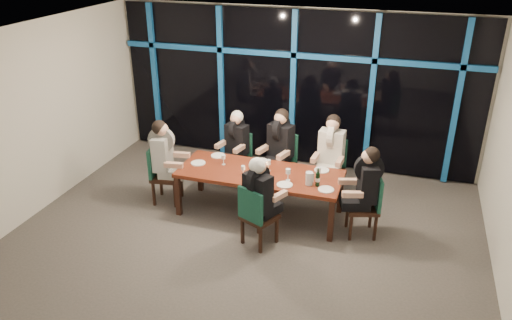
% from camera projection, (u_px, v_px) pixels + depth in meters
% --- Properties ---
extents(room, '(7.04, 7.00, 3.02)m').
position_uv_depth(room, '(242.00, 112.00, 6.67)').
color(room, '#58524E').
rests_on(room, ground).
extents(window_wall, '(6.86, 0.43, 2.94)m').
position_uv_depth(window_wall, '(294.00, 87.00, 9.40)').
color(window_wall, black).
rests_on(window_wall, ground).
extents(dining_table, '(2.60, 1.00, 0.75)m').
position_uv_depth(dining_table, '(260.00, 176.00, 7.93)').
color(dining_table, maroon).
rests_on(dining_table, ground).
extents(chair_far_left, '(0.52, 0.52, 0.94)m').
position_uv_depth(chair_far_left, '(238.00, 155.00, 9.06)').
color(chair_far_left, black).
rests_on(chair_far_left, ground).
extents(chair_far_mid, '(0.59, 0.59, 1.02)m').
position_uv_depth(chair_far_mid, '(282.00, 158.00, 8.82)').
color(chair_far_mid, black).
rests_on(chair_far_mid, ground).
extents(chair_far_right, '(0.50, 0.50, 1.01)m').
position_uv_depth(chair_far_right, '(331.00, 165.00, 8.57)').
color(chair_far_right, black).
rests_on(chair_far_right, ground).
extents(chair_end_left, '(0.53, 0.53, 1.00)m').
position_uv_depth(chair_end_left, '(161.00, 171.00, 8.36)').
color(chair_end_left, black).
rests_on(chair_end_left, ground).
extents(chair_end_right, '(0.57, 0.57, 0.98)m').
position_uv_depth(chair_end_right, '(369.00, 202.00, 7.43)').
color(chair_end_right, black).
rests_on(chair_end_right, ground).
extents(chair_near_mid, '(0.59, 0.59, 0.96)m').
position_uv_depth(chair_near_mid, '(256.00, 214.00, 7.15)').
color(chair_near_mid, black).
rests_on(chair_near_mid, ground).
extents(diner_far_left, '(0.52, 0.63, 0.91)m').
position_uv_depth(diner_far_left, '(236.00, 137.00, 8.84)').
color(diner_far_left, black).
rests_on(diner_far_left, ground).
extents(diner_far_mid, '(0.60, 0.69, 0.99)m').
position_uv_depth(diner_far_mid, '(280.00, 139.00, 8.58)').
color(diner_far_mid, black).
rests_on(diner_far_mid, ground).
extents(diner_far_right, '(0.52, 0.65, 0.99)m').
position_uv_depth(diner_far_right, '(331.00, 145.00, 8.33)').
color(diner_far_right, silver).
rests_on(diner_far_right, ground).
extents(diner_end_left, '(0.66, 0.54, 0.97)m').
position_uv_depth(diner_end_left, '(164.00, 150.00, 8.19)').
color(diner_end_left, black).
rests_on(diner_end_left, ground).
extents(diner_end_right, '(0.67, 0.57, 0.96)m').
position_uv_depth(diner_end_right, '(365.00, 179.00, 7.27)').
color(diner_end_right, black).
rests_on(diner_end_right, ground).
extents(diner_near_mid, '(0.61, 0.66, 0.93)m').
position_uv_depth(diner_near_mid, '(260.00, 188.00, 7.05)').
color(diner_near_mid, black).
rests_on(diner_near_mid, ground).
extents(plate_far_left, '(0.24, 0.24, 0.01)m').
position_uv_depth(plate_far_left, '(218.00, 156.00, 8.46)').
color(plate_far_left, white).
rests_on(plate_far_left, dining_table).
extents(plate_far_mid, '(0.24, 0.24, 0.01)m').
position_uv_depth(plate_far_mid, '(261.00, 161.00, 8.25)').
color(plate_far_mid, white).
rests_on(plate_far_mid, dining_table).
extents(plate_far_right, '(0.24, 0.24, 0.01)m').
position_uv_depth(plate_far_right, '(322.00, 170.00, 7.95)').
color(plate_far_right, white).
rests_on(plate_far_right, dining_table).
extents(plate_end_left, '(0.24, 0.24, 0.01)m').
position_uv_depth(plate_end_left, '(198.00, 163.00, 8.19)').
color(plate_end_left, white).
rests_on(plate_end_left, dining_table).
extents(plate_end_right, '(0.24, 0.24, 0.01)m').
position_uv_depth(plate_end_right, '(326.00, 189.00, 7.35)').
color(plate_end_right, white).
rests_on(plate_end_right, dining_table).
extents(plate_near_mid, '(0.24, 0.24, 0.01)m').
position_uv_depth(plate_near_mid, '(285.00, 185.00, 7.49)').
color(plate_near_mid, white).
rests_on(plate_near_mid, dining_table).
extents(wine_bottle, '(0.07, 0.07, 0.29)m').
position_uv_depth(wine_bottle, '(318.00, 179.00, 7.43)').
color(wine_bottle, black).
rests_on(wine_bottle, dining_table).
extents(water_pitcher, '(0.13, 0.11, 0.20)m').
position_uv_depth(water_pitcher, '(309.00, 178.00, 7.47)').
color(water_pitcher, silver).
rests_on(water_pitcher, dining_table).
extents(tea_light, '(0.05, 0.05, 0.03)m').
position_uv_depth(tea_light, '(257.00, 175.00, 7.77)').
color(tea_light, '#FFA94C').
rests_on(tea_light, dining_table).
extents(wine_glass_a, '(0.06, 0.06, 0.16)m').
position_uv_depth(wine_glass_a, '(243.00, 168.00, 7.75)').
color(wine_glass_a, silver).
rests_on(wine_glass_a, dining_table).
extents(wine_glass_b, '(0.07, 0.07, 0.19)m').
position_uv_depth(wine_glass_b, '(268.00, 163.00, 7.88)').
color(wine_glass_b, silver).
rests_on(wine_glass_b, dining_table).
extents(wine_glass_c, '(0.07, 0.07, 0.19)m').
position_uv_depth(wine_glass_c, '(288.00, 172.00, 7.58)').
color(wine_glass_c, silver).
rests_on(wine_glass_c, dining_table).
extents(wine_glass_d, '(0.07, 0.07, 0.17)m').
position_uv_depth(wine_glass_d, '(223.00, 158.00, 8.10)').
color(wine_glass_d, white).
rests_on(wine_glass_d, dining_table).
extents(wine_glass_e, '(0.07, 0.07, 0.19)m').
position_uv_depth(wine_glass_e, '(318.00, 170.00, 7.63)').
color(wine_glass_e, silver).
rests_on(wine_glass_e, dining_table).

